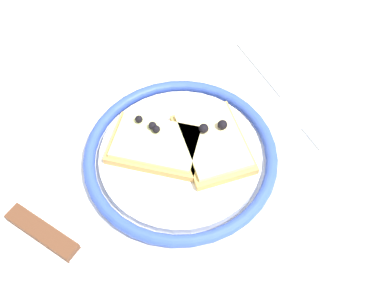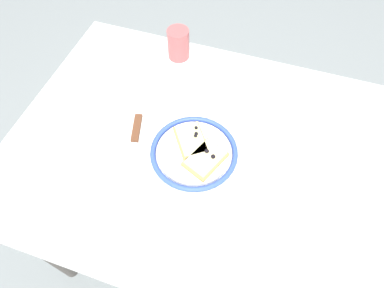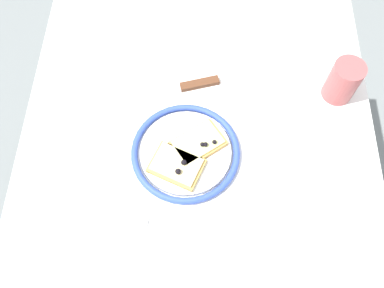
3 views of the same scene
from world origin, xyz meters
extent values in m
cube|color=white|center=(0.00, 0.00, 0.72)|extent=(1.01, 0.77, 0.03)
cylinder|color=#4C4742|center=(-0.44, -0.32, 0.35)|extent=(0.05, 0.05, 0.70)
cylinder|color=white|center=(0.00, 0.03, 0.74)|extent=(0.19, 0.19, 0.01)
torus|color=#334FB2|center=(0.00, 0.03, 0.74)|extent=(0.23, 0.23, 0.01)
cube|color=tan|center=(0.02, 0.00, 0.75)|extent=(0.12, 0.13, 0.01)
cube|color=#E1E28C|center=(0.02, 0.00, 0.76)|extent=(0.11, 0.11, 0.01)
sphere|color=black|center=(0.01, -0.03, 0.77)|extent=(0.01, 0.01, 0.01)
sphere|color=black|center=(0.01, -0.01, 0.77)|extent=(0.01, 0.01, 0.01)
sphere|color=black|center=(0.01, -0.02, 0.77)|extent=(0.01, 0.01, 0.01)
cube|color=tan|center=(-0.04, 0.04, 0.75)|extent=(0.11, 0.12, 0.01)
cube|color=beige|center=(-0.04, 0.04, 0.76)|extent=(0.10, 0.11, 0.01)
sphere|color=black|center=(-0.03, 0.03, 0.77)|extent=(0.01, 0.01, 0.01)
sphere|color=black|center=(-0.05, 0.04, 0.77)|extent=(0.01, 0.01, 0.01)
cube|color=#59331E|center=(0.17, 0.00, 0.74)|extent=(0.04, 0.09, 0.01)
cube|color=silver|center=(-0.18, -0.01, 0.73)|extent=(0.04, 0.11, 0.00)
cube|color=silver|center=(-0.15, 0.11, 0.73)|extent=(0.03, 0.04, 0.00)
camera|label=1|loc=(0.19, 0.26, 1.22)|focal=44.67mm
camera|label=2|loc=(-0.14, 0.45, 1.47)|focal=30.71mm
camera|label=3|loc=(-0.35, 0.00, 1.51)|focal=37.89mm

